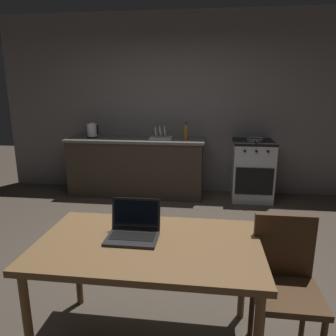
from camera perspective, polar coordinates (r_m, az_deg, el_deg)
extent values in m
plane|color=#473D33|center=(3.20, -2.74, -17.22)|extent=(12.00, 12.00, 0.00)
cube|color=slate|center=(5.15, 5.19, 11.26)|extent=(6.40, 0.10, 2.82)
cube|color=#382D23|center=(5.07, -5.75, 0.04)|extent=(2.10, 0.60, 0.87)
cube|color=#66605B|center=(4.98, -5.88, 5.13)|extent=(2.16, 0.64, 0.04)
cube|color=#B7BABF|center=(5.00, 14.95, -0.59)|extent=(0.60, 0.60, 0.87)
cube|color=black|center=(4.91, 15.29, 4.57)|extent=(0.60, 0.60, 0.04)
cube|color=black|center=(4.73, 15.37, -2.36)|extent=(0.54, 0.01, 0.40)
cylinder|color=black|center=(4.59, 13.77, 3.02)|extent=(0.04, 0.02, 0.04)
cylinder|color=black|center=(4.61, 15.75, 2.94)|extent=(0.04, 0.02, 0.04)
cylinder|color=black|center=(4.64, 17.70, 2.86)|extent=(0.04, 0.02, 0.04)
cube|color=brown|center=(2.00, -3.61, -13.77)|extent=(1.38, 0.81, 0.04)
cylinder|color=brown|center=(2.14, -24.02, -25.02)|extent=(0.05, 0.05, 0.71)
cylinder|color=brown|center=(2.64, -16.08, -16.19)|extent=(0.05, 0.05, 0.71)
cylinder|color=brown|center=(2.48, 13.40, -18.25)|extent=(0.05, 0.05, 0.71)
cube|color=#4C331E|center=(2.17, 20.76, -20.58)|extent=(0.40, 0.40, 0.04)
cube|color=#4C331E|center=(2.21, 20.22, -13.02)|extent=(0.38, 0.04, 0.42)
cylinder|color=#4C331E|center=(2.42, 14.97, -23.17)|extent=(0.04, 0.04, 0.44)
cylinder|color=#4C331E|center=(2.49, 23.41, -22.74)|extent=(0.04, 0.04, 0.44)
cube|color=#232326|center=(2.02, -6.56, -12.61)|extent=(0.32, 0.22, 0.02)
cube|color=black|center=(2.03, -6.47, -12.17)|extent=(0.28, 0.12, 0.00)
cube|color=#232326|center=(2.09, -5.82, -8.29)|extent=(0.32, 0.04, 0.21)
cube|color=black|center=(2.08, -5.85, -8.36)|extent=(0.29, 0.03, 0.18)
cylinder|color=black|center=(5.18, -13.55, 5.50)|extent=(0.16, 0.16, 0.02)
cylinder|color=silver|center=(5.17, -13.62, 6.71)|extent=(0.15, 0.15, 0.20)
cylinder|color=silver|center=(5.16, -13.69, 7.90)|extent=(0.09, 0.09, 0.02)
cube|color=black|center=(5.14, -12.66, 6.83)|extent=(0.02, 0.02, 0.14)
cylinder|color=#8C601E|center=(4.80, 3.27, 6.20)|extent=(0.07, 0.07, 0.18)
cone|color=#8C601E|center=(4.79, 3.29, 7.65)|extent=(0.07, 0.07, 0.06)
cylinder|color=black|center=(4.78, 3.29, 8.12)|extent=(0.03, 0.03, 0.02)
cylinder|color=gray|center=(4.88, 15.43, 4.83)|extent=(0.23, 0.23, 0.01)
torus|color=gray|center=(4.88, 15.45, 5.18)|extent=(0.24, 0.24, 0.02)
cylinder|color=black|center=(4.68, 15.78, 4.60)|extent=(0.02, 0.18, 0.02)
cube|color=silver|center=(4.90, -1.29, 5.47)|extent=(0.34, 0.26, 0.03)
cylinder|color=beige|center=(4.90, -2.11, 6.70)|extent=(0.04, 0.18, 0.18)
cylinder|color=beige|center=(4.89, -1.30, 6.69)|extent=(0.04, 0.18, 0.18)
cylinder|color=beige|center=(4.88, -0.48, 6.68)|extent=(0.04, 0.18, 0.18)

